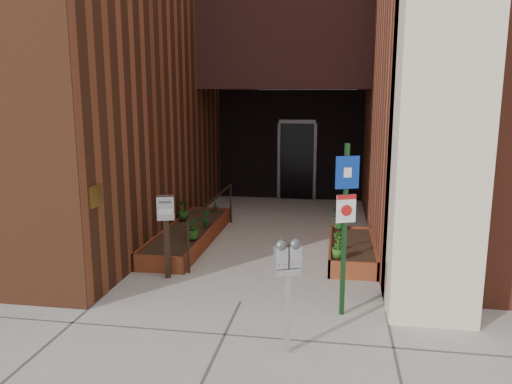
% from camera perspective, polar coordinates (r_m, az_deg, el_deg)
% --- Properties ---
extents(ground, '(80.00, 80.00, 0.00)m').
position_cam_1_polar(ground, '(7.21, -1.83, -12.43)').
color(ground, '#9E9991').
rests_on(ground, ground).
extents(architecture, '(20.00, 14.60, 10.00)m').
position_cam_1_polar(architecture, '(13.62, 3.15, 19.96)').
color(architecture, brown).
rests_on(architecture, ground).
extents(planter_left, '(0.90, 3.60, 0.30)m').
position_cam_1_polar(planter_left, '(10.00, -7.62, -4.94)').
color(planter_left, brown).
rests_on(planter_left, ground).
extents(planter_right, '(0.80, 2.20, 0.30)m').
position_cam_1_polar(planter_right, '(9.12, 10.87, -6.63)').
color(planter_right, brown).
rests_on(planter_right, ground).
extents(handrail, '(0.04, 3.34, 0.90)m').
position_cam_1_polar(handrail, '(9.67, -4.96, -1.68)').
color(handrail, black).
rests_on(handrail, ground).
extents(parking_meter, '(0.31, 0.22, 1.34)m').
position_cam_1_polar(parking_meter, '(5.54, 3.64, -8.34)').
color(parking_meter, '#ABACAE').
rests_on(parking_meter, ground).
extents(sign_post, '(0.30, 0.14, 2.28)m').
position_cam_1_polar(sign_post, '(6.47, 10.19, -2.28)').
color(sign_post, '#133416').
rests_on(sign_post, ground).
extents(payment_dropbox, '(0.31, 0.26, 1.33)m').
position_cam_1_polar(payment_dropbox, '(7.94, -10.25, -3.07)').
color(payment_dropbox, black).
rests_on(payment_dropbox, ground).
extents(shrub_left_a, '(0.40, 0.40, 0.41)m').
position_cam_1_polar(shrub_left_a, '(9.14, -7.20, -4.05)').
color(shrub_left_a, '#29601B').
rests_on(shrub_left_a, planter_left).
extents(shrub_left_b, '(0.21, 0.21, 0.32)m').
position_cam_1_polar(shrub_left_b, '(9.98, -5.76, -3.00)').
color(shrub_left_b, '#17531A').
rests_on(shrub_left_b, planter_left).
extents(shrub_left_c, '(0.26, 0.26, 0.40)m').
position_cam_1_polar(shrub_left_c, '(10.56, -8.28, -2.03)').
color(shrub_left_c, '#215117').
rests_on(shrub_left_c, planter_left).
extents(shrub_left_d, '(0.25, 0.25, 0.33)m').
position_cam_1_polar(shrub_left_d, '(11.30, -4.70, -1.27)').
color(shrub_left_d, '#205618').
rests_on(shrub_left_d, planter_left).
extents(shrub_right_a, '(0.25, 0.25, 0.38)m').
position_cam_1_polar(shrub_right_a, '(8.15, 9.36, -6.12)').
color(shrub_right_a, '#2C601B').
rests_on(shrub_right_a, planter_right).
extents(shrub_right_b, '(0.20, 0.20, 0.32)m').
position_cam_1_polar(shrub_right_b, '(8.60, 9.35, -5.41)').
color(shrub_right_b, '#1A4F16').
rests_on(shrub_right_b, planter_right).
extents(shrub_right_c, '(0.44, 0.44, 0.38)m').
position_cam_1_polar(shrub_right_c, '(9.88, 9.58, -3.06)').
color(shrub_right_c, '#185419').
rests_on(shrub_right_c, planter_right).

